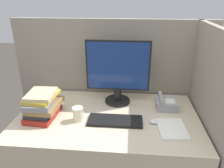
{
  "coord_description": "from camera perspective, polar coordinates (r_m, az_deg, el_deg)",
  "views": [
    {
      "loc": [
        0.16,
        -1.01,
        1.62
      ],
      "look_at": [
        0.03,
        0.45,
        0.99
      ],
      "focal_mm": 35.0,
      "sensor_mm": 36.0,
      "label": 1
    }
  ],
  "objects": [
    {
      "name": "desk_telephone",
      "position": [
        1.81,
        13.89,
        -4.83
      ],
      "size": [
        0.16,
        0.18,
        0.1
      ],
      "color": "#99999E",
      "rests_on": "desk"
    },
    {
      "name": "paper_pile",
      "position": [
        1.56,
        15.38,
        -11.29
      ],
      "size": [
        0.2,
        0.25,
        0.02
      ],
      "color": "white",
      "rests_on": "desk"
    },
    {
      "name": "desk",
      "position": [
        1.89,
        -1.05,
        -17.95
      ],
      "size": [
        1.36,
        0.82,
        0.75
      ],
      "color": "beige",
      "rests_on": "ground_plane"
    },
    {
      "name": "cubicle_panel_rear",
      "position": [
        2.08,
        0.19,
        -2.92
      ],
      "size": [
        1.76,
        0.04,
        1.41
      ],
      "color": "gray",
      "rests_on": "ground_plane"
    },
    {
      "name": "monitor",
      "position": [
        1.76,
        1.52,
        2.86
      ],
      "size": [
        0.52,
        0.21,
        0.53
      ],
      "color": "black",
      "rests_on": "desk"
    },
    {
      "name": "keyboard",
      "position": [
        1.59,
        0.84,
        -9.55
      ],
      "size": [
        0.39,
        0.15,
        0.02
      ],
      "color": "black",
      "rests_on": "desk"
    },
    {
      "name": "mouse",
      "position": [
        1.6,
        10.99,
        -9.59
      ],
      "size": [
        0.07,
        0.05,
        0.03
      ],
      "color": "silver",
      "rests_on": "desk"
    },
    {
      "name": "cubicle_panel_right",
      "position": [
        1.8,
        22.64,
        -9.39
      ],
      "size": [
        0.04,
        0.88,
        1.41
      ],
      "color": "gray",
      "rests_on": "ground_plane"
    },
    {
      "name": "coffee_cup",
      "position": [
        1.61,
        -8.88,
        -7.72
      ],
      "size": [
        0.08,
        0.08,
        0.1
      ],
      "color": "beige",
      "rests_on": "desk"
    },
    {
      "name": "book_stack",
      "position": [
        1.7,
        -17.64,
        -5.17
      ],
      "size": [
        0.23,
        0.32,
        0.2
      ],
      "color": "maroon",
      "rests_on": "desk"
    }
  ]
}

